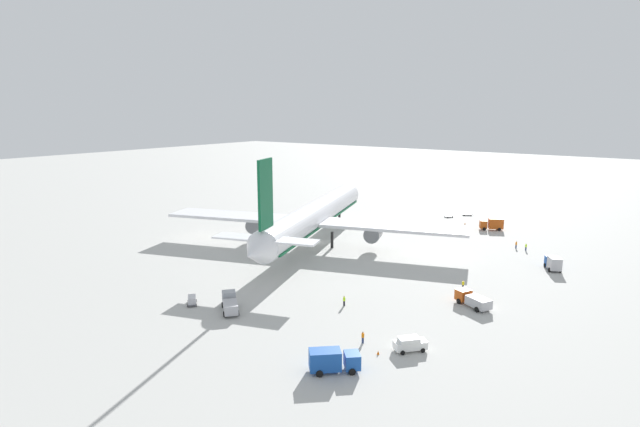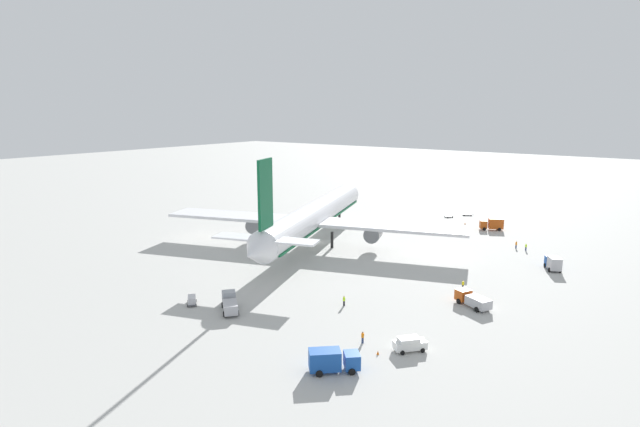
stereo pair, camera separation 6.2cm
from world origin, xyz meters
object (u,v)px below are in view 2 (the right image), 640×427
(service_truck_1, at_px, (553,263))
(service_truck_3, at_px, (230,303))
(service_truck_0, at_px, (473,300))
(ground_worker_3, at_px, (363,337))
(ground_worker_0, at_px, (463,285))
(baggage_cart_0, at_px, (467,215))
(ground_worker_1, at_px, (516,245))
(ground_worker_4, at_px, (344,301))
(baggage_cart_1, at_px, (449,217))
(traffic_cone_1, at_px, (465,223))
(airliner, at_px, (314,216))
(service_truck_4, at_px, (332,360))
(traffic_cone_2, at_px, (378,353))
(ground_worker_2, at_px, (526,247))
(baggage_cart_2, at_px, (192,300))
(traffic_cone_0, at_px, (266,207))
(service_truck_2, at_px, (492,224))
(service_van, at_px, (410,344))

(service_truck_1, distance_m, service_truck_3, 66.91)
(service_truck_0, bearing_deg, ground_worker_3, 160.89)
(ground_worker_0, bearing_deg, baggage_cart_0, 19.49)
(ground_worker_1, height_order, ground_worker_3, ground_worker_1)
(ground_worker_4, bearing_deg, ground_worker_1, -13.67)
(service_truck_0, height_order, baggage_cart_1, service_truck_0)
(ground_worker_4, bearing_deg, traffic_cone_1, 4.66)
(ground_worker_0, bearing_deg, ground_worker_4, 145.97)
(airliner, height_order, service_truck_4, airliner)
(ground_worker_3, bearing_deg, ground_worker_1, -3.03)
(traffic_cone_2, bearing_deg, airliner, 45.18)
(ground_worker_1, distance_m, traffic_cone_1, 26.46)
(service_truck_4, bearing_deg, ground_worker_1, -1.81)
(ground_worker_2, bearing_deg, baggage_cart_0, 39.20)
(airliner, distance_m, baggage_cart_1, 52.64)
(service_truck_3, xyz_separation_m, baggage_cart_2, (-1.73, 7.43, -0.57))
(baggage_cart_2, distance_m, traffic_cone_0, 87.92)
(service_truck_3, bearing_deg, baggage_cart_1, -0.29)
(service_truck_1, xyz_separation_m, ground_worker_2, (12.19, 8.50, -0.68))
(ground_worker_2, xyz_separation_m, traffic_cone_1, (18.89, 21.76, -0.62))
(service_truck_1, distance_m, baggage_cart_2, 72.77)
(traffic_cone_2, bearing_deg, ground_worker_3, 63.47)
(service_truck_1, distance_m, traffic_cone_1, 43.40)
(service_truck_2, bearing_deg, traffic_cone_2, -172.54)
(service_truck_1, bearing_deg, baggage_cart_0, 38.05)
(baggage_cart_2, bearing_deg, ground_worker_4, -55.53)
(service_truck_0, bearing_deg, service_truck_2, 14.64)
(service_truck_2, xyz_separation_m, baggage_cart_2, (-85.33, 24.02, -0.92))
(traffic_cone_1, bearing_deg, ground_worker_3, -169.21)
(service_van, bearing_deg, service_truck_4, 153.79)
(ground_worker_3, distance_m, traffic_cone_0, 105.45)
(service_van, xyz_separation_m, baggage_cart_1, (87.99, 29.94, -0.77))
(service_truck_4, bearing_deg, baggage_cart_0, 11.27)
(service_truck_2, xyz_separation_m, service_truck_4, (-90.06, -8.42, -0.11))
(service_truck_1, bearing_deg, service_truck_2, 37.08)
(service_truck_4, relative_size, baggage_cart_1, 2.27)
(traffic_cone_2, bearing_deg, traffic_cone_0, 49.76)
(baggage_cart_2, distance_m, traffic_cone_2, 34.95)
(service_truck_4, xyz_separation_m, traffic_cone_2, (7.46, -2.40, -1.32))
(baggage_cart_1, bearing_deg, ground_worker_2, -130.94)
(baggage_cart_1, distance_m, traffic_cone_2, 95.38)
(baggage_cart_1, xyz_separation_m, ground_worker_3, (-89.75, -23.44, 0.62))
(service_truck_0, bearing_deg, baggage_cart_2, 124.73)
(service_van, height_order, baggage_cart_0, service_van)
(service_truck_2, relative_size, traffic_cone_2, 11.69)
(service_truck_3, bearing_deg, ground_worker_0, -39.86)
(service_truck_3, relative_size, ground_worker_3, 3.60)
(service_truck_2, height_order, traffic_cone_1, service_truck_2)
(baggage_cart_1, relative_size, ground_worker_4, 1.58)
(traffic_cone_1, relative_size, traffic_cone_2, 1.00)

